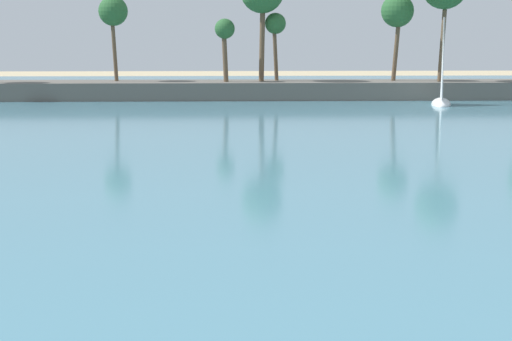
% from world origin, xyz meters
% --- Properties ---
extents(sea, '(220.00, 108.21, 0.06)m').
position_xyz_m(sea, '(0.00, 60.40, 0.03)').
color(sea, teal).
rests_on(sea, ground).
extents(palm_headland, '(89.35, 6.21, 13.42)m').
position_xyz_m(palm_headland, '(1.45, 74.37, 3.20)').
color(palm_headland, '#605B54').
rests_on(palm_headland, ground).
extents(sailboat_near_shore, '(3.12, 6.15, 8.56)m').
position_xyz_m(sailboat_near_shore, '(18.69, 67.30, 0.83)').
color(sailboat_near_shore, white).
rests_on(sailboat_near_shore, sea).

